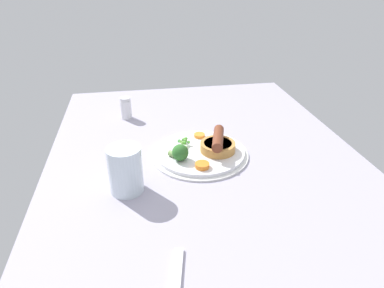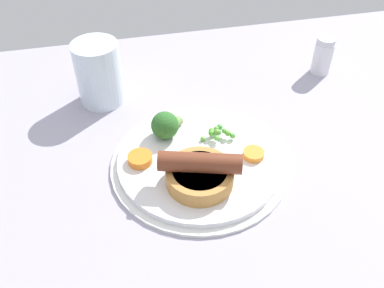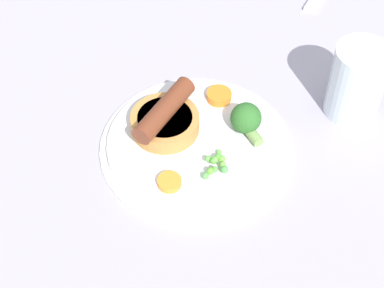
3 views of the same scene
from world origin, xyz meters
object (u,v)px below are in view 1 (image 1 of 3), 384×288
(carrot_slice_1, at_px, (202,165))
(pea_pile, at_px, (184,141))
(drinking_glass, at_px, (126,170))
(carrot_slice_0, at_px, (199,135))
(sausage_pudding, at_px, (218,144))
(dinner_plate, at_px, (200,153))
(broccoli_floret_near, at_px, (180,153))
(salt_shaker, at_px, (126,108))

(carrot_slice_1, bearing_deg, pea_pile, -167.97)
(drinking_glass, bearing_deg, carrot_slice_0, 135.02)
(sausage_pudding, distance_m, drinking_glass, 0.26)
(dinner_plate, distance_m, carrot_slice_1, 0.08)
(sausage_pudding, bearing_deg, broccoli_floret_near, -58.93)
(carrot_slice_1, xyz_separation_m, drinking_glass, (0.04, -0.18, 0.03))
(drinking_glass, bearing_deg, dinner_plate, 123.73)
(sausage_pudding, height_order, pea_pile, sausage_pudding)
(dinner_plate, relative_size, sausage_pudding, 2.29)
(sausage_pudding, bearing_deg, carrot_slice_1, -21.29)
(dinner_plate, xyz_separation_m, pea_pile, (-0.04, -0.04, 0.02))
(broccoli_floret_near, xyz_separation_m, drinking_glass, (0.09, -0.13, 0.02))
(carrot_slice_0, relative_size, drinking_glass, 0.28)
(broccoli_floret_near, xyz_separation_m, carrot_slice_0, (-0.11, 0.07, -0.02))
(carrot_slice_1, bearing_deg, drinking_glass, -76.64)
(pea_pile, bearing_deg, carrot_slice_1, 12.03)
(dinner_plate, height_order, sausage_pudding, sausage_pudding)
(broccoli_floret_near, xyz_separation_m, carrot_slice_1, (0.04, 0.05, -0.01))
(pea_pile, height_order, drinking_glass, drinking_glass)
(pea_pile, distance_m, drinking_glass, 0.22)
(broccoli_floret_near, relative_size, drinking_glass, 0.48)
(broccoli_floret_near, bearing_deg, carrot_slice_0, 104.35)
(dinner_plate, bearing_deg, carrot_slice_0, 170.14)
(sausage_pudding, relative_size, carrot_slice_1, 3.22)
(carrot_slice_1, height_order, drinking_glass, drinking_glass)
(dinner_plate, xyz_separation_m, carrot_slice_1, (0.08, -0.01, 0.01))
(dinner_plate, relative_size, broccoli_floret_near, 5.02)
(carrot_slice_1, bearing_deg, carrot_slice_0, 171.66)
(sausage_pudding, xyz_separation_m, carrot_slice_1, (0.07, -0.05, -0.01))
(carrot_slice_0, height_order, salt_shaker, salt_shaker)
(dinner_plate, xyz_separation_m, drinking_glass, (0.12, -0.19, 0.05))
(carrot_slice_0, relative_size, salt_shaker, 0.44)
(sausage_pudding, height_order, carrot_slice_0, sausage_pudding)
(sausage_pudding, bearing_deg, drinking_glass, -47.72)
(pea_pile, bearing_deg, sausage_pudding, 59.65)
(broccoli_floret_near, bearing_deg, sausage_pudding, 61.25)
(drinking_glass, bearing_deg, broccoli_floret_near, 123.84)
(pea_pile, distance_m, carrot_slice_1, 0.12)
(broccoli_floret_near, bearing_deg, dinner_plate, 79.73)
(dinner_plate, bearing_deg, carrot_slice_1, -6.96)
(carrot_slice_1, relative_size, drinking_glass, 0.32)
(sausage_pudding, bearing_deg, salt_shaker, -124.52)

